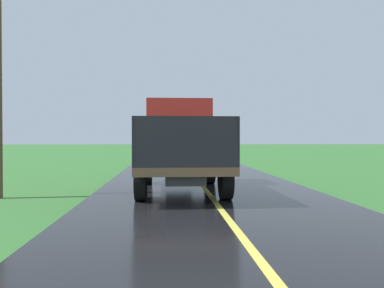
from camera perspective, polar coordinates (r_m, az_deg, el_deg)
The scene contains 1 object.
banana_truck_near at distance 11.80m, azimuth -1.83°, elevation 0.22°, with size 2.38×5.82×2.80m.
Camera 1 is at (-1.16, 0.40, 1.61)m, focal length 35.38 mm.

